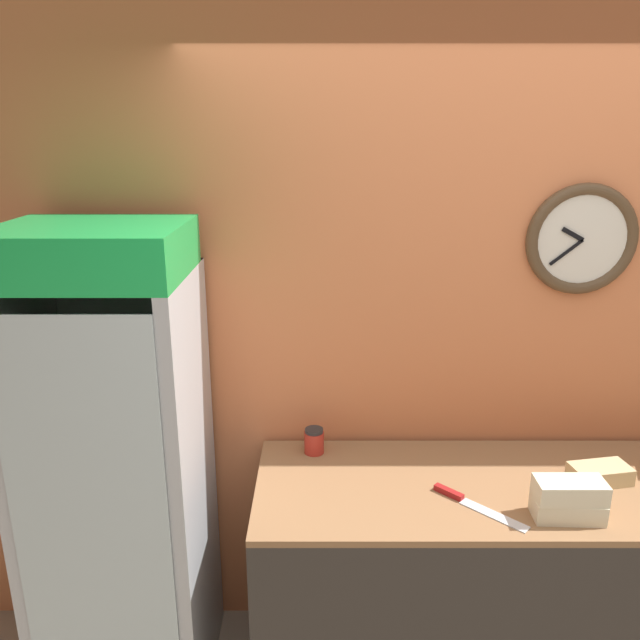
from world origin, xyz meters
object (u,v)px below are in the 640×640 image
(beverage_cooler, at_px, (119,449))
(chefs_knife, at_px, (465,501))
(sandwich_stack_bottom, at_px, (567,508))
(sandwich_flat_left, at_px, (599,474))
(sandwich_stack_middle, at_px, (569,490))
(condiment_jar, at_px, (313,441))

(beverage_cooler, bearing_deg, chefs_knife, -8.77)
(sandwich_stack_bottom, distance_m, sandwich_flat_left, 0.31)
(sandwich_stack_middle, height_order, condiment_jar, sandwich_stack_middle)
(sandwich_stack_bottom, xyz_separation_m, chefs_knife, (-0.33, 0.09, -0.03))
(beverage_cooler, xyz_separation_m, sandwich_stack_middle, (1.63, -0.29, 0.00))
(sandwich_flat_left, bearing_deg, sandwich_stack_middle, -132.53)
(sandwich_stack_bottom, distance_m, sandwich_stack_middle, 0.07)
(sandwich_flat_left, relative_size, chefs_knife, 0.82)
(sandwich_stack_bottom, relative_size, sandwich_stack_middle, 1.02)
(sandwich_flat_left, xyz_separation_m, chefs_knife, (-0.54, -0.14, -0.03))
(sandwich_stack_bottom, height_order, condiment_jar, condiment_jar)
(chefs_knife, bearing_deg, beverage_cooler, 171.23)
(sandwich_stack_middle, height_order, chefs_knife, sandwich_stack_middle)
(sandwich_flat_left, bearing_deg, beverage_cooler, 178.14)
(beverage_cooler, height_order, sandwich_stack_bottom, beverage_cooler)
(beverage_cooler, distance_m, sandwich_flat_left, 1.84)
(chefs_knife, xyz_separation_m, condiment_jar, (-0.55, 0.37, 0.05))
(sandwich_flat_left, relative_size, condiment_jar, 2.22)
(beverage_cooler, relative_size, chefs_knife, 6.56)
(sandwich_flat_left, distance_m, condiment_jar, 1.11)
(beverage_cooler, distance_m, condiment_jar, 0.77)
(sandwich_stack_middle, bearing_deg, sandwich_stack_bottom, 0.00)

